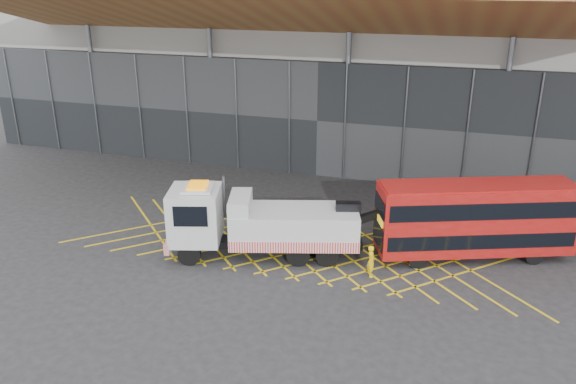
% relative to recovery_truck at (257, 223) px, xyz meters
% --- Properties ---
extents(ground_plane, '(120.00, 120.00, 0.00)m').
position_rel_recovery_truck_xyz_m(ground_plane, '(-2.33, 1.60, -1.81)').
color(ground_plane, '#252527').
extents(road_markings, '(24.76, 7.16, 0.01)m').
position_rel_recovery_truck_xyz_m(road_markings, '(1.67, 1.60, -1.80)').
color(road_markings, yellow).
rests_on(road_markings, ground_plane).
extents(construction_building, '(55.00, 23.97, 18.00)m').
position_rel_recovery_truck_xyz_m(construction_building, '(-0.41, 20.00, 7.17)').
color(construction_building, gray).
rests_on(construction_building, ground_plane).
extents(recovery_truck, '(11.16, 5.25, 3.91)m').
position_rel_recovery_truck_xyz_m(recovery_truck, '(0.00, 0.00, 0.00)').
color(recovery_truck, black).
rests_on(recovery_truck, ground_plane).
extents(bus_towed, '(9.81, 5.63, 3.95)m').
position_rel_recovery_truck_xyz_m(bus_towed, '(10.43, 3.12, 0.38)').
color(bus_towed, '#9E0F0C').
rests_on(bus_towed, ground_plane).
extents(worker, '(0.55, 0.67, 1.58)m').
position_rel_recovery_truck_xyz_m(worker, '(5.91, -0.39, -1.02)').
color(worker, yellow).
rests_on(worker, ground_plane).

